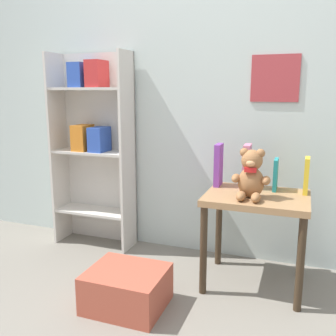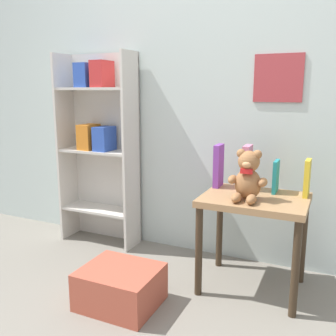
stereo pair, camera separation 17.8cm
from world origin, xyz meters
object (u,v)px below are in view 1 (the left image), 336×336
(teddy_bear, at_px, (251,176))
(storage_bin, at_px, (127,288))
(book_standing_purple, at_px, (218,165))
(book_standing_yellow, at_px, (306,175))
(bookshelf_side, at_px, (94,140))
(book_standing_teal, at_px, (276,175))
(display_table, at_px, (256,210))
(book_standing_pink, at_px, (247,166))

(teddy_bear, relative_size, storage_bin, 0.68)
(book_standing_purple, xyz_separation_m, book_standing_yellow, (0.50, -0.00, -0.03))
(bookshelf_side, height_order, book_standing_teal, bookshelf_side)
(display_table, relative_size, book_standing_purple, 2.20)
(book_standing_teal, height_order, book_standing_yellow, book_standing_yellow)
(display_table, bearing_deg, bookshelf_side, 168.03)
(teddy_bear, distance_m, book_standing_purple, 0.30)
(display_table, height_order, book_standing_purple, book_standing_purple)
(display_table, height_order, book_standing_yellow, book_standing_yellow)
(book_standing_yellow, bearing_deg, teddy_bear, -143.44)
(bookshelf_side, relative_size, book_standing_purple, 5.37)
(book_standing_pink, bearing_deg, book_standing_purple, -176.85)
(book_standing_yellow, xyz_separation_m, storage_bin, (-0.84, -0.59, -0.54))
(bookshelf_side, relative_size, storage_bin, 3.46)
(book_standing_purple, bearing_deg, book_standing_pink, 4.18)
(bookshelf_side, distance_m, book_standing_pink, 1.11)
(teddy_bear, height_order, book_standing_purple, teddy_bear)
(book_standing_yellow, distance_m, storage_bin, 1.16)
(book_standing_yellow, bearing_deg, book_standing_pink, 178.05)
(book_standing_purple, bearing_deg, teddy_bear, -43.14)
(teddy_bear, relative_size, book_standing_pink, 1.04)
(book_standing_pink, bearing_deg, display_table, -61.87)
(teddy_bear, height_order, book_standing_teal, teddy_bear)
(display_table, distance_m, book_standing_purple, 0.36)
(book_standing_yellow, bearing_deg, book_standing_purple, -179.34)
(display_table, distance_m, book_standing_pink, 0.28)
(teddy_bear, xyz_separation_m, book_standing_pink, (-0.06, 0.22, 0.01))
(teddy_bear, bearing_deg, bookshelf_side, 164.35)
(book_standing_purple, relative_size, storage_bin, 0.64)
(book_standing_purple, height_order, book_standing_pink, book_standing_pink)
(bookshelf_side, height_order, book_standing_pink, bookshelf_side)
(bookshelf_side, bearing_deg, book_standing_pink, -5.49)
(storage_bin, bearing_deg, book_standing_teal, 41.66)
(bookshelf_side, xyz_separation_m, book_standing_pink, (1.10, -0.11, -0.10))
(teddy_bear, distance_m, book_standing_yellow, 0.35)
(bookshelf_side, xyz_separation_m, storage_bin, (0.59, -0.71, -0.67))
(book_standing_teal, distance_m, book_standing_yellow, 0.17)
(book_standing_purple, bearing_deg, storage_bin, -120.69)
(book_standing_yellow, bearing_deg, display_table, -152.04)
(display_table, relative_size, book_standing_pink, 2.18)
(storage_bin, bearing_deg, book_standing_pink, 50.08)
(book_standing_purple, bearing_deg, book_standing_teal, 0.75)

